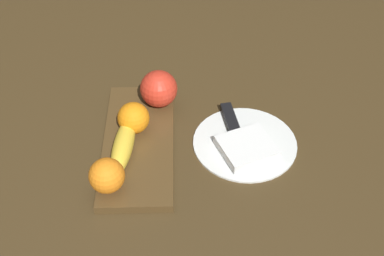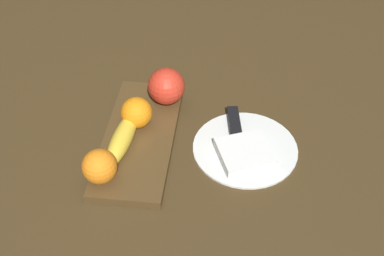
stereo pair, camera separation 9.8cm
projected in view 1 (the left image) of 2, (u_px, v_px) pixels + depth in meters
The scene contains 9 objects.
ground_plane at pixel (126, 153), 1.00m from camera, with size 2.40×2.40×0.00m, color #403018.
fruit_tray at pixel (139, 143), 1.01m from camera, with size 0.35×0.14×0.02m, color #50391D.
apple at pixel (159, 89), 1.06m from camera, with size 0.08×0.08×0.08m, color red.
banana at pixel (123, 145), 0.96m from camera, with size 0.16×0.04×0.04m, color yellow.
orange_near_apple at pixel (133, 118), 1.00m from camera, with size 0.07×0.07×0.07m, color orange.
orange_near_banana at pixel (107, 176), 0.89m from camera, with size 0.07×0.07×0.07m, color orange.
dinner_plate at pixel (245, 142), 1.01m from camera, with size 0.22×0.22×0.01m, color white.
folded_napkin at pixel (247, 147), 0.99m from camera, with size 0.10×0.10×0.02m, color white.
knife at pixel (232, 123), 1.04m from camera, with size 0.18×0.05×0.01m.
Camera 1 is at (0.69, 0.12, 0.73)m, focal length 45.39 mm.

